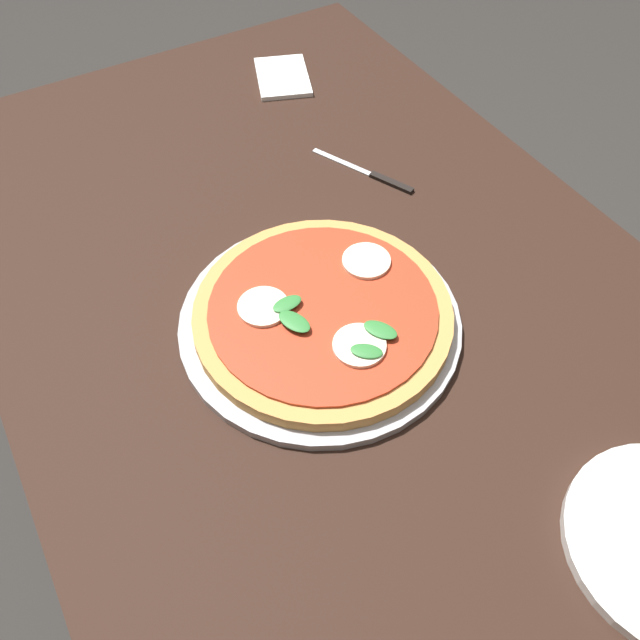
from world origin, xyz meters
The scene contains 6 objects.
ground_plane centered at (0.00, 0.00, 0.00)m, with size 6.00×6.00×0.00m, color #2D2B28.
dining_table centered at (0.00, 0.00, 0.62)m, with size 1.49×0.84×0.72m.
serving_tray centered at (-0.03, -0.04, 0.72)m, with size 0.35×0.35×0.01m, color #B2B2B7.
pizza centered at (-0.03, -0.04, 0.74)m, with size 0.32×0.32×0.03m.
napkin centered at (-0.55, 0.18, 0.72)m, with size 0.13×0.09×0.01m, color white.
knife centered at (-0.24, 0.18, 0.72)m, with size 0.17×0.08×0.01m.
Camera 1 is at (0.40, -0.30, 1.36)m, focal length 36.56 mm.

